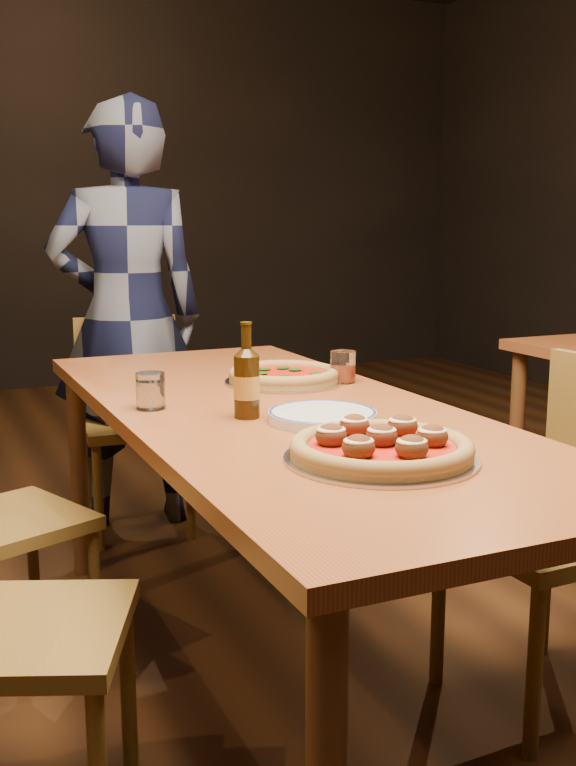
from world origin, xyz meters
name	(u,v)px	position (x,y,z in m)	size (l,w,h in m)	color
ground	(280,681)	(0.00, 0.00, 0.00)	(9.00, 9.00, 0.00)	black
table_main	(280,435)	(0.00, 0.00, 0.68)	(0.80, 2.00, 0.75)	brown
chair_main_nw	(22,627)	(-0.68, -0.29, 0.43)	(0.40, 0.40, 0.86)	brown
chair_main_sw	(5,520)	(-0.64, 0.41, 0.41)	(0.39, 0.39, 0.83)	brown
chair_main_e	(546,531)	(0.57, -0.35, 0.46)	(0.42, 0.42, 0.91)	brown
chair_end	(136,423)	(-0.05, 1.28, 0.44)	(0.41, 0.41, 0.87)	brown
pizza_meatball	(381,447)	(-0.01, -0.52, 0.78)	(0.38, 0.38, 0.07)	#B7B7BF
pizza_margherita	(284,375)	(0.14, 0.29, 0.77)	(0.34, 0.34, 0.04)	#B7B7BF
plate_stack	(322,416)	(0.03, -0.19, 0.76)	(0.25, 0.25, 0.02)	white
beer_bottle	(247,384)	(-0.12, -0.07, 0.83)	(0.06, 0.06, 0.22)	black
water_glass	(151,391)	(-0.30, 0.11, 0.80)	(0.07, 0.07, 0.09)	white
amber_glass	(343,367)	(0.30, 0.23, 0.80)	(0.07, 0.07, 0.09)	#AC3C13
diner	(127,318)	(-0.04, 1.40, 0.84)	(0.61, 0.40, 1.67)	black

